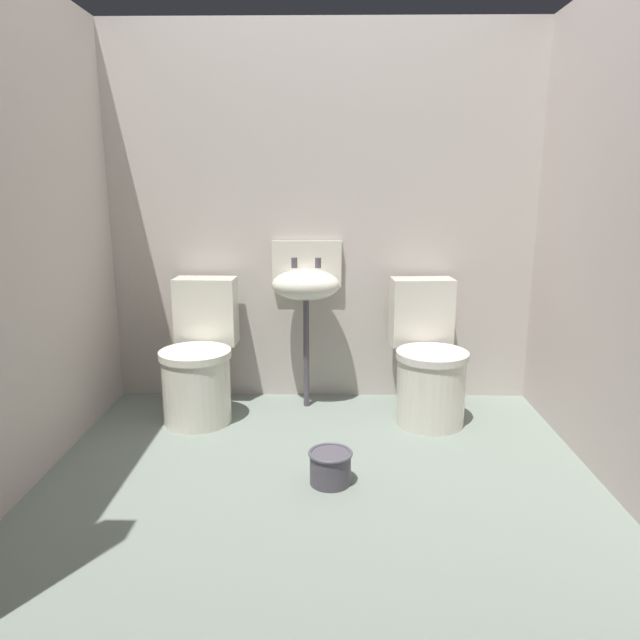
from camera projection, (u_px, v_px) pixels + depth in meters
name	position (u px, v px, depth m)	size (l,w,h in m)	color
ground_plane	(319.00, 494.00, 2.64)	(2.97, 2.74, 0.08)	slate
wall_back	(322.00, 218.00, 3.56)	(2.97, 0.10, 2.24)	#BEB4AB
wall_left	(6.00, 234.00, 2.49)	(0.10, 2.54, 2.24)	#BCAFA6
wall_right	(638.00, 234.00, 2.45)	(0.10, 2.54, 2.24)	beige
toilet_left	(200.00, 363.00, 3.36)	(0.41, 0.60, 0.78)	silver
toilet_right	(428.00, 364.00, 3.34)	(0.43, 0.62, 0.78)	silver
sink	(306.00, 283.00, 3.44)	(0.42, 0.35, 0.99)	#4B4650
bucket	(330.00, 466.00, 2.64)	(0.20, 0.20, 0.15)	#4B4650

